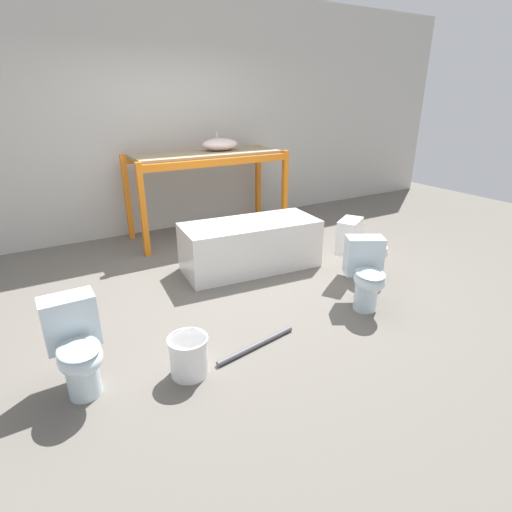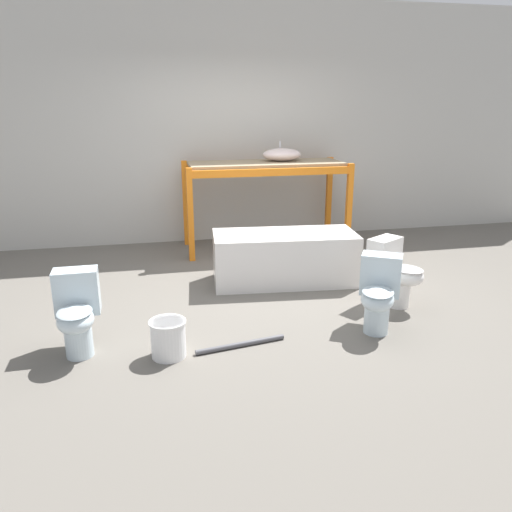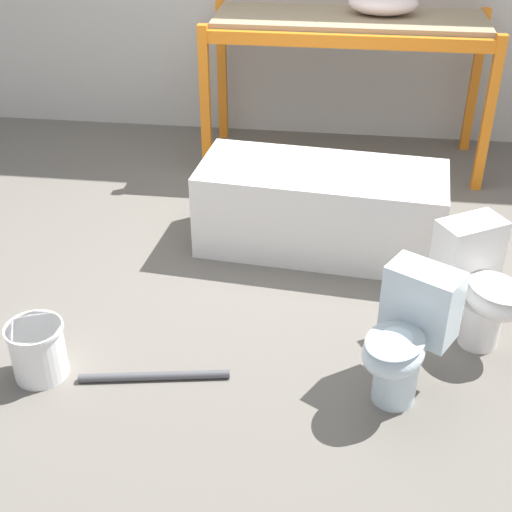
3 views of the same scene
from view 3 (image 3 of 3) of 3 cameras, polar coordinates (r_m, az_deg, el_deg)
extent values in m
plane|color=#666059|center=(4.48, 0.18, -0.67)|extent=(12.00, 12.00, 0.00)
cube|color=orange|center=(5.43, -4.07, 12.11)|extent=(0.07, 0.07, 1.15)
cube|color=orange|center=(5.43, 18.08, 10.61)|extent=(0.07, 0.07, 1.15)
cube|color=orange|center=(6.12, -2.72, 14.51)|extent=(0.07, 0.07, 1.15)
cube|color=orange|center=(6.12, 17.07, 13.17)|extent=(0.07, 0.07, 1.15)
cube|color=orange|center=(5.18, 7.41, 16.67)|extent=(2.05, 0.06, 0.09)
cube|color=orange|center=(5.90, 7.54, 18.58)|extent=(2.05, 0.06, 0.09)
cube|color=#998466|center=(5.52, 7.53, 18.32)|extent=(1.98, 0.68, 0.04)
ellipsoid|color=silver|center=(5.57, 10.15, 19.30)|extent=(0.51, 0.37, 0.17)
cube|color=white|center=(4.55, 5.18, 3.80)|extent=(1.58, 0.78, 0.55)
cube|color=beige|center=(4.48, 5.28, 5.60)|extent=(1.49, 0.70, 0.23)
cylinder|color=white|center=(3.96, 17.52, -5.17)|extent=(0.21, 0.21, 0.25)
ellipsoid|color=white|center=(3.81, 18.57, -3.21)|extent=(0.41, 0.43, 0.19)
ellipsoid|color=beige|center=(3.77, 18.74, -2.40)|extent=(0.39, 0.41, 0.03)
cube|color=white|center=(3.89, 16.59, 0.35)|extent=(0.39, 0.34, 0.36)
cylinder|color=silver|center=(3.51, 11.06, -9.60)|extent=(0.21, 0.21, 0.25)
ellipsoid|color=silver|center=(3.34, 10.94, -7.54)|extent=(0.41, 0.43, 0.19)
ellipsoid|color=#9FAFB7|center=(3.30, 11.06, -6.66)|extent=(0.39, 0.41, 0.03)
cube|color=silver|center=(3.44, 13.12, -3.61)|extent=(0.39, 0.34, 0.36)
cylinder|color=white|center=(3.73, -17.04, -7.25)|extent=(0.27, 0.27, 0.30)
cylinder|color=white|center=(3.64, -17.39, -5.53)|extent=(0.29, 0.29, 0.02)
cylinder|color=#4C4C51|center=(3.65, -8.14, -9.49)|extent=(0.75, 0.17, 0.04)
camera|label=1|loc=(2.30, -69.41, -4.11)|focal=28.00mm
camera|label=2|loc=(1.86, -102.96, -27.39)|focal=35.00mm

